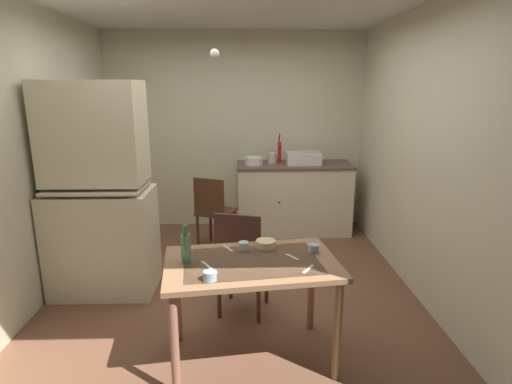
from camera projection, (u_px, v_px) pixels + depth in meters
ground_plane at (234, 290)px, 3.99m from camera, size 4.96×4.96×0.00m
wall_back at (236, 132)px, 5.63m from camera, size 3.53×0.10×2.62m
wall_left at (31, 157)px, 3.61m from camera, size 0.10×4.06×2.62m
wall_right at (427, 156)px, 3.71m from camera, size 0.10×4.06×2.62m
hutch_cabinet at (100, 198)px, 3.79m from camera, size 0.94×0.60×1.97m
counter_cabinet at (294, 198)px, 5.50m from camera, size 1.50×0.64×0.93m
sink_basin at (303, 158)px, 5.37m from camera, size 0.44×0.34×0.15m
hand_pump at (280, 151)px, 5.38m from camera, size 0.05×0.27×0.39m
mixing_bowl_counter at (254, 161)px, 5.31m from camera, size 0.23×0.23×0.10m
stoneware_crock at (272, 158)px, 5.42m from camera, size 0.12×0.12×0.14m
dining_table at (251, 275)px, 2.83m from camera, size 1.26×0.87×0.76m
chair_far_side at (241, 261)px, 3.45m from camera, size 0.49×0.49×0.94m
chair_by_counter at (214, 211)px, 4.87m from camera, size 0.52×0.52×0.90m
serving_bowl_wide at (266, 244)px, 3.03m from camera, size 0.15×0.15×0.06m
teacup_mint at (210, 276)px, 2.53m from camera, size 0.08×0.08×0.06m
teacup_cream at (314, 248)px, 2.95m from camera, size 0.08×0.08×0.06m
mug_dark at (244, 246)px, 2.99m from camera, size 0.07×0.07×0.06m
glass_bottle at (186, 247)px, 2.78m from camera, size 0.07×0.07×0.26m
table_knife at (209, 267)px, 2.71m from camera, size 0.13×0.20×0.00m
teaspoon_near_bowl at (292, 257)px, 2.87m from camera, size 0.09×0.12×0.00m
teaspoon_by_cup at (228, 248)px, 3.03m from camera, size 0.09×0.13×0.00m
serving_spoon at (308, 269)px, 2.68m from camera, size 0.10×0.13×0.00m
pendant_bulb at (215, 54)px, 3.46m from camera, size 0.08×0.08×0.08m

